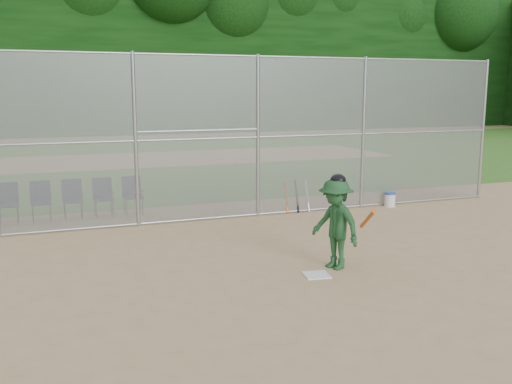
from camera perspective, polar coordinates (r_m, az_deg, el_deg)
name	(u,v)px	position (r m, az deg, el deg)	size (l,w,h in m)	color
ground	(309,282)	(9.64, 5.36, -8.92)	(100.00, 100.00, 0.00)	tan
grass_strip	(136,160)	(26.66, -11.95, 3.17)	(100.00, 100.00, 0.00)	#386D20
dirt_patch_far	(136,160)	(26.66, -11.95, 3.18)	(24.00, 24.00, 0.00)	tan
backstop_fence	(219,135)	(13.81, -3.71, 5.67)	(16.09, 0.09, 4.00)	gray
treeline	(124,40)	(28.55, -13.02, 14.64)	(81.00, 60.00, 11.00)	black
home_plate	(317,275)	(9.95, 6.08, -8.25)	(0.42, 0.42, 0.02)	white
batter_at_plate	(336,223)	(10.18, 7.96, -3.11)	(0.98, 1.37, 1.71)	#1E4C27
water_cooler	(390,199)	(16.00, 13.24, -0.74)	(0.31, 0.31, 0.39)	white
spare_bats	(297,196)	(14.86, 4.09, -0.44)	(0.66, 0.32, 0.84)	#D84C14
chair_2	(8,204)	(14.77, -23.56, -1.09)	(0.54, 0.52, 0.96)	#0D1732
chair_3	(41,202)	(14.75, -20.71, -0.91)	(0.54, 0.52, 0.96)	#0D1732
chair_4	(73,200)	(14.76, -17.85, -0.73)	(0.54, 0.52, 0.96)	#0D1732
chair_5	(103,198)	(14.81, -15.01, -0.55)	(0.54, 0.52, 0.96)	#0D1732
chair_6	(133,196)	(14.90, -12.20, -0.37)	(0.54, 0.52, 0.96)	#0D1732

